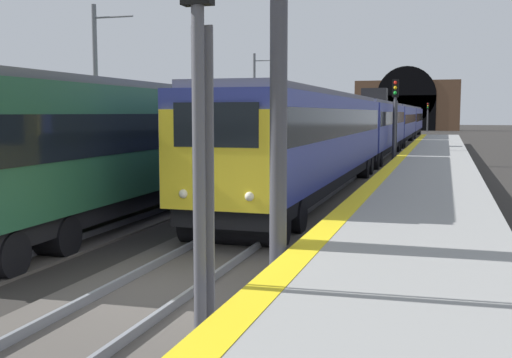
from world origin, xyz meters
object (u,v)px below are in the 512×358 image
railway_signal_far (428,114)px  catenary_mast_far (97,91)px  catenary_mast_near (255,101)px  train_main_approaching (387,124)px  railway_signal_mid (395,113)px  train_adjacent_platform (242,132)px  railway_signal_near (199,97)px

railway_signal_far → catenary_mast_far: catenary_mast_far is taller
catenary_mast_near → train_main_approaching: bearing=-74.0°
railway_signal_mid → railway_signal_far: bearing=-180.0°
catenary_mast_near → railway_signal_mid: bearing=-133.6°
train_adjacent_platform → railway_signal_mid: 12.18m
train_main_approaching → railway_signal_near: size_ratio=14.83×
railway_signal_mid → catenary_mast_far: 17.73m
railway_signal_near → train_main_approaching: bearing=-177.8°
train_adjacent_platform → railway_signal_mid: bearing=148.8°
railway_signal_mid → catenary_mast_near: (11.72, 12.32, 1.01)m
railway_signal_far → catenary_mast_near: 56.65m
catenary_mast_near → catenary_mast_far: catenary_mast_near is taller
railway_signal_mid → train_adjacent_platform: bearing=-30.0°
railway_signal_far → catenary_mast_far: size_ratio=0.60×
railway_signal_near → railway_signal_mid: (30.65, 0.00, -0.21)m
train_main_approaching → railway_signal_near: (-45.41, -1.73, 1.08)m
train_adjacent_platform → catenary_mast_far: size_ratio=4.84×
railway_signal_near → catenary_mast_near: catenary_mast_near is taller
train_adjacent_platform → catenary_mast_near: bearing=-165.6°
train_main_approaching → catenary_mast_near: (-3.04, 10.59, 1.88)m
train_adjacent_platform → catenary_mast_far: (-2.19, 6.25, 1.85)m
train_adjacent_platform → railway_signal_near: (-20.13, -6.07, 1.06)m
railway_signal_near → railway_signal_mid: bearing=-180.0°
train_adjacent_platform → catenary_mast_far: catenary_mast_far is taller
train_main_approaching → catenary_mast_near: catenary_mast_near is taller
catenary_mast_far → train_main_approaching: bearing=-21.1°
train_main_approaching → railway_signal_mid: bearing=6.6°
catenary_mast_near → train_adjacent_platform: bearing=-164.3°
train_adjacent_platform → railway_signal_mid: (10.52, -6.07, 0.85)m
train_main_approaching → railway_signal_far: railway_signal_far is taller
railway_signal_near → catenary_mast_near: bearing=-163.8°
train_adjacent_platform → catenary_mast_near: catenary_mast_near is taller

